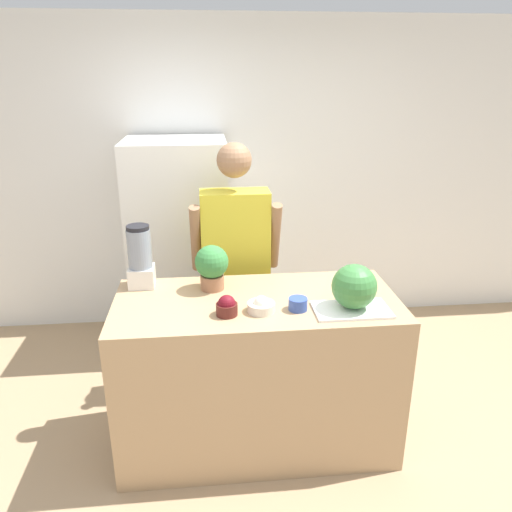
{
  "coord_description": "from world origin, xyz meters",
  "views": [
    {
      "loc": [
        -0.27,
        -2.17,
        2.17
      ],
      "look_at": [
        0.0,
        0.41,
        1.2
      ],
      "focal_mm": 35.0,
      "sensor_mm": 36.0,
      "label": 1
    }
  ],
  "objects": [
    {
      "name": "cutting_board",
      "position": [
        0.49,
        0.18,
        0.96
      ],
      "size": [
        0.41,
        0.24,
        0.01
      ],
      "color": "white",
      "rests_on": "counter_island"
    },
    {
      "name": "bowl_small_blue",
      "position": [
        0.21,
        0.23,
        0.99
      ],
      "size": [
        0.1,
        0.1,
        0.07
      ],
      "color": "#334C9E",
      "rests_on": "counter_island"
    },
    {
      "name": "watermelon",
      "position": [
        0.51,
        0.2,
        1.09
      ],
      "size": [
        0.24,
        0.24,
        0.24
      ],
      "color": "#3D7F3D",
      "rests_on": "cutting_board"
    },
    {
      "name": "bowl_cream",
      "position": [
        0.01,
        0.23,
        0.99
      ],
      "size": [
        0.15,
        0.15,
        0.09
      ],
      "color": "beige",
      "rests_on": "counter_island"
    },
    {
      "name": "bowl_cherries",
      "position": [
        -0.18,
        0.2,
        1.0
      ],
      "size": [
        0.11,
        0.11,
        0.11
      ],
      "color": "#511E19",
      "rests_on": "counter_island"
    },
    {
      "name": "counter_island",
      "position": [
        0.0,
        0.37,
        0.48
      ],
      "size": [
        1.61,
        0.75,
        0.95
      ],
      "color": "tan",
      "rests_on": "ground_plane"
    },
    {
      "name": "wall_back",
      "position": [
        0.0,
        2.08,
        1.3
      ],
      "size": [
        8.0,
        0.06,
        2.6
      ],
      "color": "white",
      "rests_on": "ground_plane"
    },
    {
      "name": "ground_plane",
      "position": [
        0.0,
        0.0,
        0.0
      ],
      "size": [
        14.0,
        14.0,
        0.0
      ],
      "primitive_type": "plane",
      "color": "tan"
    },
    {
      "name": "blender",
      "position": [
        -0.66,
        0.64,
        1.13
      ],
      "size": [
        0.15,
        0.15,
        0.38
      ],
      "color": "silver",
      "rests_on": "counter_island"
    },
    {
      "name": "person",
      "position": [
        -0.08,
        1.02,
        0.89
      ],
      "size": [
        0.6,
        0.27,
        1.75
      ],
      "color": "#4C608C",
      "rests_on": "ground_plane"
    },
    {
      "name": "potted_plant",
      "position": [
        -0.25,
        0.55,
        1.1
      ],
      "size": [
        0.2,
        0.2,
        0.27
      ],
      "color": "#996647",
      "rests_on": "counter_island"
    },
    {
      "name": "refrigerator",
      "position": [
        -0.49,
        1.69,
        0.84
      ],
      "size": [
        0.77,
        0.7,
        1.68
      ],
      "color": "white",
      "rests_on": "ground_plane"
    }
  ]
}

